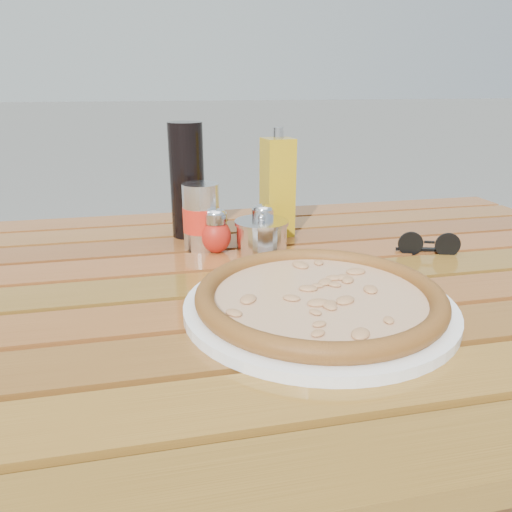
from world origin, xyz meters
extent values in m
cube|color=#371B0C|center=(0.64, 0.39, 0.35)|extent=(0.06, 0.06, 0.70)
cube|color=#3D220D|center=(0.00, 0.00, 0.70)|extent=(1.36, 0.86, 0.04)
cube|color=#50310E|center=(0.00, -0.41, 0.73)|extent=(1.40, 0.09, 0.03)
cube|color=#5B3710|center=(0.00, -0.30, 0.73)|extent=(1.40, 0.09, 0.03)
cube|color=#4F2B0E|center=(0.00, -0.20, 0.73)|extent=(1.40, 0.09, 0.03)
cube|color=#592B0F|center=(0.00, -0.10, 0.73)|extent=(1.40, 0.09, 0.03)
cube|color=#51320E|center=(0.00, 0.00, 0.73)|extent=(1.40, 0.09, 0.03)
cube|color=#5E2B10|center=(0.00, 0.10, 0.73)|extent=(1.40, 0.09, 0.03)
cube|color=#52260E|center=(0.00, 0.20, 0.73)|extent=(1.40, 0.09, 0.03)
cube|color=#5A2F0F|center=(0.00, 0.30, 0.73)|extent=(1.40, 0.09, 0.03)
cube|color=#5C2C10|center=(0.00, 0.41, 0.73)|extent=(1.40, 0.09, 0.03)
cylinder|color=white|center=(0.05, -0.13, 0.76)|extent=(0.44, 0.44, 0.01)
cylinder|color=beige|center=(0.05, -0.13, 0.77)|extent=(0.42, 0.42, 0.01)
torus|color=black|center=(0.05, -0.13, 0.77)|extent=(0.45, 0.45, 0.03)
ellipsoid|color=red|center=(-0.05, 0.14, 0.78)|extent=(0.06, 0.06, 0.06)
cylinder|color=silver|center=(-0.05, 0.14, 0.81)|extent=(0.05, 0.05, 0.02)
ellipsoid|color=white|center=(-0.05, 0.14, 0.82)|extent=(0.04, 0.04, 0.02)
ellipsoid|color=#35411A|center=(0.04, 0.15, 0.78)|extent=(0.06, 0.06, 0.06)
cylinder|color=white|center=(0.04, 0.15, 0.81)|extent=(0.04, 0.04, 0.02)
ellipsoid|color=white|center=(0.04, 0.15, 0.82)|extent=(0.04, 0.04, 0.02)
cylinder|color=black|center=(-0.08, 0.26, 0.86)|extent=(0.08, 0.08, 0.22)
cylinder|color=silver|center=(-0.07, 0.17, 0.81)|extent=(0.08, 0.08, 0.12)
cylinder|color=red|center=(-0.07, 0.17, 0.81)|extent=(0.08, 0.08, 0.04)
cube|color=#AE8912|center=(0.09, 0.22, 0.84)|extent=(0.06, 0.06, 0.19)
cylinder|color=silver|center=(0.09, 0.22, 0.95)|extent=(0.02, 0.02, 0.02)
cylinder|color=silver|center=(0.03, 0.12, 0.78)|extent=(0.09, 0.09, 0.05)
cylinder|color=silver|center=(0.03, 0.12, 0.81)|extent=(0.10, 0.10, 0.01)
sphere|color=silver|center=(0.03, 0.12, 0.81)|extent=(0.01, 0.01, 0.01)
cylinder|color=black|center=(0.29, 0.06, 0.77)|extent=(0.04, 0.02, 0.04)
cylinder|color=black|center=(0.35, 0.04, 0.77)|extent=(0.04, 0.02, 0.04)
cube|color=black|center=(0.32, 0.05, 0.77)|extent=(0.02, 0.01, 0.00)
cube|color=black|center=(0.32, 0.06, 0.75)|extent=(0.09, 0.03, 0.00)
cube|color=black|center=(0.34, 0.06, 0.75)|extent=(0.09, 0.03, 0.00)
camera|label=1|loc=(-0.16, -0.71, 1.04)|focal=35.00mm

